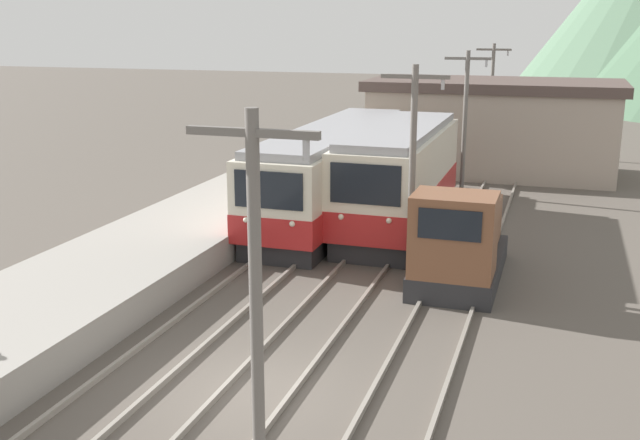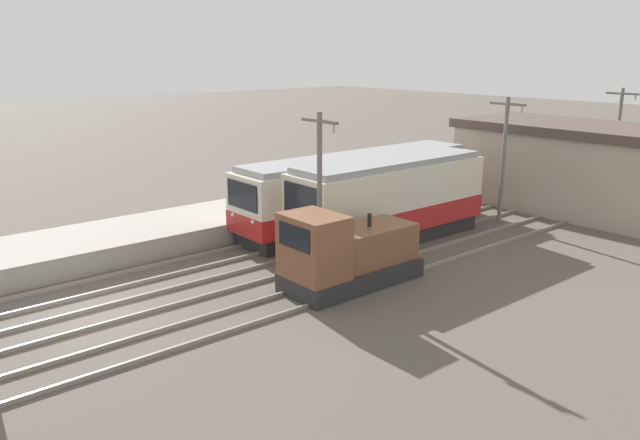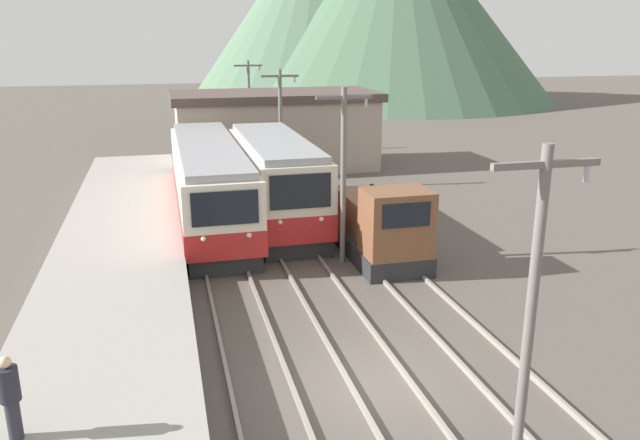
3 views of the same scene
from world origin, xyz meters
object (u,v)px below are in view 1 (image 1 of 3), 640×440
commuter_train_center (399,182)px  catenary_mast_distant (492,93)px  commuter_train_left (334,176)px  catenary_mast_near (257,302)px  catenary_mast_mid (413,163)px  catenary_mast_far (465,117)px  shunting_locomotive (460,242)px

commuter_train_center → catenary_mast_distant: size_ratio=1.61×
commuter_train_left → catenary_mast_near: bearing=-76.6°
commuter_train_left → catenary_mast_mid: bearing=-54.9°
catenary_mast_near → catenary_mast_far: same height
catenary_mast_mid → catenary_mast_near: bearing=-90.0°
catenary_mast_mid → shunting_locomotive: bearing=1.4°
shunting_locomotive → catenary_mast_distant: size_ratio=0.86×
catenary_mast_distant → catenary_mast_near: bearing=-90.0°
commuter_train_left → catenary_mast_far: (4.31, 5.78, 1.81)m
shunting_locomotive → catenary_mast_distant: (-1.49, 23.79, 2.29)m
catenary_mast_near → catenary_mast_far: size_ratio=1.00×
catenary_mast_far → catenary_mast_mid: bearing=-90.0°
shunting_locomotive → catenary_mast_distant: 23.95m
shunting_locomotive → commuter_train_center: bearing=119.4°
commuter_train_left → catenary_mast_mid: catenary_mast_mid is taller
commuter_train_center → catenary_mast_far: (1.51, 6.55, 1.72)m
commuter_train_center → catenary_mast_near: size_ratio=1.61×
catenary_mast_far → catenary_mast_distant: (0.00, 11.92, 0.00)m
commuter_train_center → catenary_mast_far: bearing=77.0°
catenary_mast_distant → commuter_train_left: bearing=-103.7°
catenary_mast_near → commuter_train_left: bearing=103.4°
commuter_train_left → catenary_mast_far: 7.43m
catenary_mast_mid → catenary_mast_far: (0.00, 11.92, 0.00)m
commuter_train_left → commuter_train_center: bearing=-15.4°
catenary_mast_distant → catenary_mast_far: bearing=-90.0°
catenary_mast_far → commuter_train_left: bearing=-126.7°
commuter_train_left → catenary_mast_far: size_ratio=2.17×
catenary_mast_far → catenary_mast_distant: size_ratio=1.00×
commuter_train_left → catenary_mast_far: bearing=53.3°
catenary_mast_near → catenary_mast_mid: same height
catenary_mast_near → shunting_locomotive: bearing=82.9°
shunting_locomotive → commuter_train_left: bearing=133.6°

